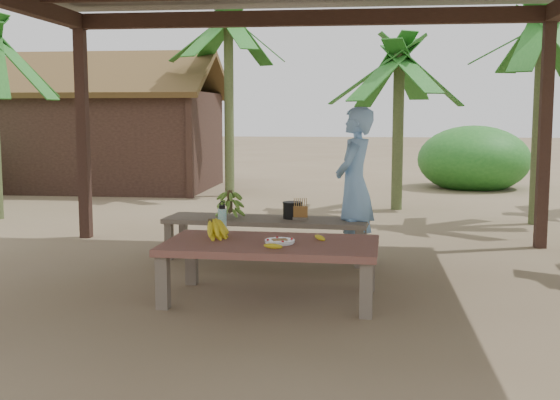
# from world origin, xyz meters

# --- Properties ---
(ground) EXTENTS (80.00, 80.00, 0.00)m
(ground) POSITION_xyz_m (0.00, 0.00, 0.00)
(ground) COLOR brown
(ground) RESTS_ON ground
(work_table) EXTENTS (1.83, 1.06, 0.50)m
(work_table) POSITION_xyz_m (-0.05, -0.39, 0.43)
(work_table) COLOR brown
(work_table) RESTS_ON ground
(bench) EXTENTS (2.24, 0.77, 0.45)m
(bench) POSITION_xyz_m (-0.32, 1.25, 0.39)
(bench) COLOR brown
(bench) RESTS_ON ground
(ripe_banana_bunch) EXTENTS (0.31, 0.26, 0.19)m
(ripe_banana_bunch) POSITION_xyz_m (-0.60, -0.27, 0.59)
(ripe_banana_bunch) COLOR yellow
(ripe_banana_bunch) RESTS_ON work_table
(plate) EXTENTS (0.25, 0.25, 0.04)m
(plate) POSITION_xyz_m (0.03, -0.45, 0.52)
(plate) COLOR white
(plate) RESTS_ON work_table
(loose_banana_front) EXTENTS (0.16, 0.10, 0.04)m
(loose_banana_front) POSITION_xyz_m (0.01, -0.68, 0.52)
(loose_banana_front) COLOR yellow
(loose_banana_front) RESTS_ON work_table
(loose_banana_side) EXTENTS (0.12, 0.13, 0.04)m
(loose_banana_side) POSITION_xyz_m (0.36, -0.26, 0.52)
(loose_banana_side) COLOR yellow
(loose_banana_side) RESTS_ON work_table
(water_flask) EXTENTS (0.08, 0.08, 0.29)m
(water_flask) POSITION_xyz_m (-0.55, -0.01, 0.62)
(water_flask) COLOR #3CBCB4
(water_flask) RESTS_ON work_table
(green_banana_stalk) EXTENTS (0.29, 0.29, 0.31)m
(green_banana_stalk) POSITION_xyz_m (-0.73, 1.29, 0.61)
(green_banana_stalk) COLOR #598C2D
(green_banana_stalk) RESTS_ON bench
(cooking_pot) EXTENTS (0.20, 0.20, 0.17)m
(cooking_pot) POSITION_xyz_m (-0.04, 1.28, 0.54)
(cooking_pot) COLOR black
(cooking_pot) RESTS_ON bench
(skewer_rack) EXTENTS (0.19, 0.09, 0.24)m
(skewer_rack) POSITION_xyz_m (0.06, 1.17, 0.57)
(skewer_rack) COLOR #A57F47
(skewer_rack) RESTS_ON bench
(woman) EXTENTS (0.55, 0.69, 1.65)m
(woman) POSITION_xyz_m (0.62, 1.29, 0.82)
(woman) COLOR #7AADE7
(woman) RESTS_ON ground
(hut) EXTENTS (4.40, 3.43, 2.85)m
(hut) POSITION_xyz_m (-4.50, 8.00, 1.10)
(hut) COLOR black
(hut) RESTS_ON ground
(banana_plant_ne) EXTENTS (1.80, 1.80, 3.07)m
(banana_plant_ne) POSITION_xyz_m (3.16, 4.13, 2.58)
(banana_plant_ne) COLOR #596638
(banana_plant_ne) RESTS_ON ground
(banana_plant_n) EXTENTS (1.80, 1.80, 2.73)m
(banana_plant_n) POSITION_xyz_m (1.25, 5.43, 2.25)
(banana_plant_n) COLOR #596638
(banana_plant_n) RESTS_ON ground
(banana_plant_nw) EXTENTS (1.80, 1.80, 3.56)m
(banana_plant_nw) POSITION_xyz_m (-1.84, 6.95, 3.06)
(banana_plant_nw) COLOR #596638
(banana_plant_nw) RESTS_ON ground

